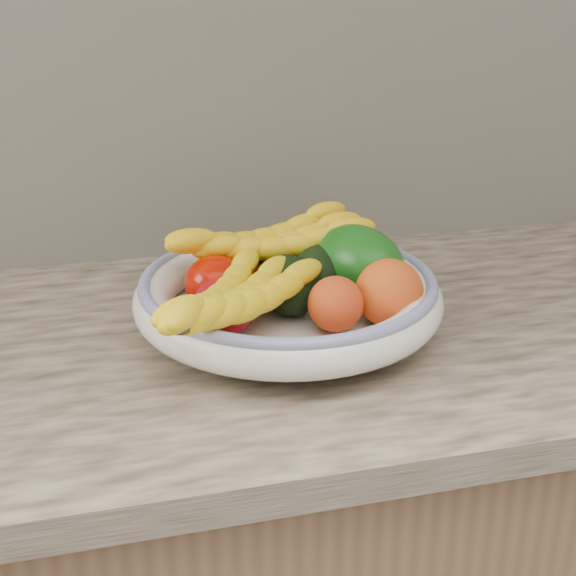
# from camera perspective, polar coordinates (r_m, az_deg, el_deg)

# --- Properties ---
(fruit_bowl) EXTENTS (0.39, 0.39, 0.08)m
(fruit_bowl) POSITION_cam_1_polar(r_m,az_deg,el_deg) (1.01, 0.00, -0.60)
(fruit_bowl) COLOR silver
(fruit_bowl) RESTS_ON kitchen_counter
(clementine_back_left) EXTENTS (0.06, 0.06, 0.05)m
(clementine_back_left) POSITION_cam_1_polar(r_m,az_deg,el_deg) (1.09, -2.76, 1.46)
(clementine_back_left) COLOR orange
(clementine_back_left) RESTS_ON fruit_bowl
(clementine_back_right) EXTENTS (0.06, 0.06, 0.04)m
(clementine_back_right) POSITION_cam_1_polar(r_m,az_deg,el_deg) (1.10, 0.04, 1.72)
(clementine_back_right) COLOR #F96805
(clementine_back_right) RESTS_ON fruit_bowl
(tomato_left) EXTENTS (0.08, 0.08, 0.07)m
(tomato_left) POSITION_cam_1_polar(r_m,az_deg,el_deg) (1.02, -5.18, 0.38)
(tomato_left) COLOR #AD0E00
(tomato_left) RESTS_ON fruit_bowl
(tomato_near_left) EXTENTS (0.10, 0.10, 0.07)m
(tomato_near_left) POSITION_cam_1_polar(r_m,az_deg,el_deg) (0.96, -4.52, -1.28)
(tomato_near_left) COLOR #A0030E
(tomato_near_left) RESTS_ON fruit_bowl
(avocado_center) EXTENTS (0.07, 0.11, 0.07)m
(avocado_center) POSITION_cam_1_polar(r_m,az_deg,el_deg) (1.01, -0.00, 0.21)
(avocado_center) COLOR black
(avocado_center) RESTS_ON fruit_bowl
(avocado_right) EXTENTS (0.10, 0.12, 0.07)m
(avocado_right) POSITION_cam_1_polar(r_m,az_deg,el_deg) (1.05, 2.21, 1.15)
(avocado_right) COLOR black
(avocado_right) RESTS_ON fruit_bowl
(green_mango) EXTENTS (0.17, 0.18, 0.12)m
(green_mango) POSITION_cam_1_polar(r_m,az_deg,el_deg) (1.05, 4.93, 1.76)
(green_mango) COLOR #0E4B0E
(green_mango) RESTS_ON fruit_bowl
(peach_front) EXTENTS (0.08, 0.08, 0.07)m
(peach_front) POSITION_cam_1_polar(r_m,az_deg,el_deg) (0.95, 3.41, -1.14)
(peach_front) COLOR orange
(peach_front) RESTS_ON fruit_bowl
(peach_right) EXTENTS (0.09, 0.09, 0.08)m
(peach_right) POSITION_cam_1_polar(r_m,az_deg,el_deg) (0.98, 7.20, -0.33)
(peach_right) COLOR orange
(peach_right) RESTS_ON fruit_bowl
(banana_bunch_back) EXTENTS (0.31, 0.16, 0.08)m
(banana_bunch_back) POSITION_cam_1_polar(r_m,az_deg,el_deg) (1.07, -1.46, 2.92)
(banana_bunch_back) COLOR yellow
(banana_bunch_back) RESTS_ON fruit_bowl
(banana_bunch_front) EXTENTS (0.27, 0.29, 0.08)m
(banana_bunch_front) POSITION_cam_1_polar(r_m,az_deg,el_deg) (0.91, -4.01, -1.29)
(banana_bunch_front) COLOR yellow
(banana_bunch_front) RESTS_ON fruit_bowl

